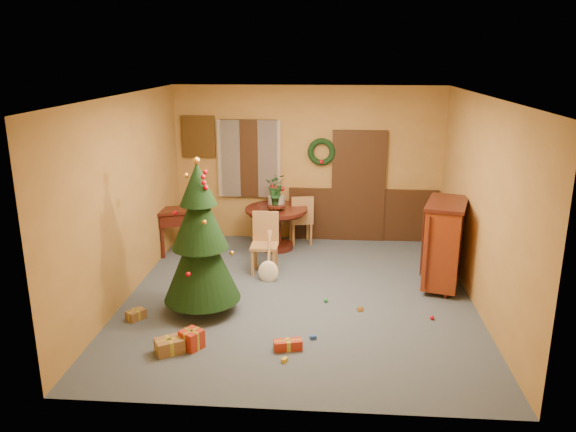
# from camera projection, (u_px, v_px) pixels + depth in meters

# --- Properties ---
(room_envelope) EXTENTS (5.50, 5.50, 5.50)m
(room_envelope) POSITION_uv_depth(u_px,v_px,m) (319.00, 182.00, 10.53)
(room_envelope) COLOR #374651
(room_envelope) RESTS_ON ground
(dining_table) EXTENTS (1.12, 1.12, 0.77)m
(dining_table) POSITION_uv_depth(u_px,v_px,m) (276.00, 220.00, 10.15)
(dining_table) COLOR black
(dining_table) RESTS_ON floor
(urn) EXTENTS (0.30, 0.30, 0.22)m
(urn) POSITION_uv_depth(u_px,v_px,m) (276.00, 202.00, 10.05)
(urn) COLOR slate
(urn) RESTS_ON dining_table
(centerpiece_plant) EXTENTS (0.37, 0.32, 0.41)m
(centerpiece_plant) POSITION_uv_depth(u_px,v_px,m) (276.00, 185.00, 9.96)
(centerpiece_plant) COLOR #1E4C23
(centerpiece_plant) RESTS_ON urn
(chair_near) EXTENTS (0.43, 0.43, 0.99)m
(chair_near) POSITION_uv_depth(u_px,v_px,m) (265.00, 240.00, 9.10)
(chair_near) COLOR olive
(chair_near) RESTS_ON floor
(chair_far) EXTENTS (0.49, 0.49, 0.94)m
(chair_far) POSITION_uv_depth(u_px,v_px,m) (301.00, 218.00, 10.41)
(chair_far) COLOR olive
(chair_far) RESTS_ON floor
(guitar) EXTENTS (0.40, 0.54, 0.74)m
(guitar) POSITION_uv_depth(u_px,v_px,m) (268.00, 258.00, 8.73)
(guitar) COLOR white
(guitar) RESTS_ON floor
(plant_stand) EXTENTS (0.33, 0.33, 0.86)m
(plant_stand) POSITION_uv_depth(u_px,v_px,m) (277.00, 222.00, 10.03)
(plant_stand) COLOR black
(plant_stand) RESTS_ON floor
(stand_plant) EXTENTS (0.25, 0.23, 0.37)m
(stand_plant) POSITION_uv_depth(u_px,v_px,m) (276.00, 195.00, 9.88)
(stand_plant) COLOR #19471E
(stand_plant) RESTS_ON plant_stand
(christmas_tree) EXTENTS (1.05, 1.05, 2.16)m
(christmas_tree) POSITION_uv_depth(u_px,v_px,m) (200.00, 241.00, 7.53)
(christmas_tree) COLOR #382111
(christmas_tree) RESTS_ON floor
(writing_desk) EXTENTS (1.03, 0.76, 0.82)m
(writing_desk) POSITION_uv_depth(u_px,v_px,m) (184.00, 220.00, 9.91)
(writing_desk) COLOR black
(writing_desk) RESTS_ON floor
(sideboard) EXTENTS (0.83, 1.16, 1.34)m
(sideboard) POSITION_uv_depth(u_px,v_px,m) (444.00, 242.00, 8.43)
(sideboard) COLOR #5A150A
(sideboard) RESTS_ON floor
(gift_a) EXTENTS (0.40, 0.37, 0.18)m
(gift_a) POSITION_uv_depth(u_px,v_px,m) (170.00, 346.00, 6.70)
(gift_a) COLOR brown
(gift_a) RESTS_ON floor
(gift_b) EXTENTS (0.32, 0.32, 0.24)m
(gift_b) POSITION_uv_depth(u_px,v_px,m) (192.00, 339.00, 6.79)
(gift_b) COLOR #A92B16
(gift_b) RESTS_ON floor
(gift_c) EXTENTS (0.27, 0.29, 0.13)m
(gift_c) POSITION_uv_depth(u_px,v_px,m) (136.00, 315.00, 7.54)
(gift_c) COLOR brown
(gift_c) RESTS_ON floor
(gift_d) EXTENTS (0.36, 0.22, 0.12)m
(gift_d) POSITION_uv_depth(u_px,v_px,m) (288.00, 345.00, 6.77)
(gift_d) COLOR #A92B16
(gift_d) RESTS_ON floor
(toy_a) EXTENTS (0.09, 0.07, 0.05)m
(toy_a) POSITION_uv_depth(u_px,v_px,m) (313.00, 337.00, 7.02)
(toy_a) COLOR #2651A7
(toy_a) RESTS_ON floor
(toy_b) EXTENTS (0.06, 0.06, 0.06)m
(toy_b) POSITION_uv_depth(u_px,v_px,m) (326.00, 300.00, 8.07)
(toy_b) COLOR #278F40
(toy_b) RESTS_ON floor
(toy_c) EXTENTS (0.08, 0.09, 0.05)m
(toy_c) POSITION_uv_depth(u_px,v_px,m) (285.00, 360.00, 6.50)
(toy_c) COLOR gold
(toy_c) RESTS_ON floor
(toy_d) EXTENTS (0.06, 0.06, 0.06)m
(toy_d) POSITION_uv_depth(u_px,v_px,m) (432.00, 318.00, 7.53)
(toy_d) COLOR red
(toy_d) RESTS_ON floor
(toy_e) EXTENTS (0.09, 0.08, 0.05)m
(toy_e) POSITION_uv_depth(u_px,v_px,m) (360.00, 309.00, 7.79)
(toy_e) COLOR gold
(toy_e) RESTS_ON floor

